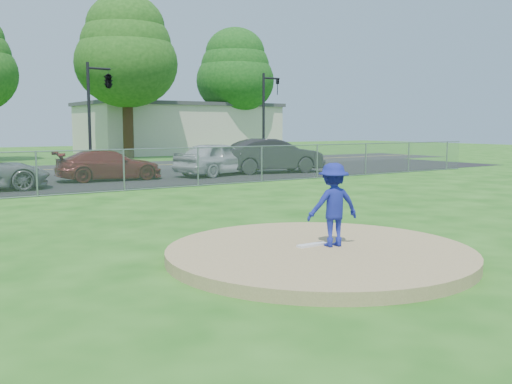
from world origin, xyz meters
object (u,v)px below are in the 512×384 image
Objects in this scene: pitcher at (333,205)px; parked_car_darkred at (109,165)px; traffic_signal_center at (106,82)px; parked_car_pearl at (218,159)px; parked_car_charcoal at (272,156)px; tree_far_right at (235,71)px; commercial_building at (179,128)px; tree_right at (126,51)px; traffic_signal_right at (267,109)px.

pitcher is 0.33× the size of parked_car_darkred.
pitcher is at bearing -99.45° from traffic_signal_center.
parked_car_darkred is 0.97× the size of parked_car_pearl.
parked_car_darkred is 0.87× the size of parked_car_charcoal.
traffic_signal_center is 7.24m from parked_car_darkred.
parked_car_charcoal is at bearing -108.30° from pitcher.
tree_far_right reaches higher than traffic_signal_center.
pitcher is 0.29× the size of parked_car_charcoal.
parked_car_charcoal is at bearing -89.59° from parked_car_darkred.
commercial_building is 2.93× the size of traffic_signal_center.
parked_car_charcoal is at bearing -110.19° from parked_car_pearl.
tree_right is 12.08m from traffic_signal_right.
tree_right is 7.81× the size of pitcher.
commercial_building is at bearing -3.84° from parked_car_charcoal.
tree_far_right is (4.00, -3.00, 4.90)m from commercial_building.
commercial_building is 25.90m from parked_car_darkred.
parked_car_pearl is (5.18, -0.43, 0.14)m from parked_car_darkred.
commercial_building is 23.17m from parked_car_charcoal.
traffic_signal_center is at bearing -85.69° from pitcher.
parked_car_charcoal is at bearing -46.11° from traffic_signal_center.
tree_right is (-7.00, -6.00, 5.49)m from commercial_building.
parked_car_pearl is at bearing -89.73° from parked_car_darkred.
traffic_signal_center is at bearing -116.71° from tree_right.
parked_car_pearl is at bearing -99.59° from pitcher.
tree_far_right is 40.62m from pitcher.
parked_car_charcoal is (6.13, -6.37, -3.75)m from traffic_signal_center.
parked_car_pearl is (-1.85, -16.15, -6.85)m from tree_right.
parked_car_charcoal reaches higher than pitcher.
traffic_signal_center is at bearing 54.83° from parked_car_charcoal.
traffic_signal_center is 22.60m from pitcher.
tree_far_right is at bearing 39.04° from traffic_signal_center.
tree_far_right reaches higher than parked_car_pearl.
traffic_signal_center is at bearing 11.48° from parked_car_pearl.
tree_right reaches higher than parked_car_darkred.
commercial_building is 3.54× the size of parked_car_pearl.
traffic_signal_center is (-16.03, -13.00, -2.45)m from tree_far_right.
parked_car_darkred is (-7.03, -15.72, -6.99)m from tree_right.
tree_far_right is 14.69m from traffic_signal_right.
traffic_signal_center is 1.21× the size of parked_car_pearl.
parked_car_charcoal is at bearing -86.16° from tree_right.
tree_right is 17.64m from parked_car_pearl.
tree_far_right reaches higher than pitcher.
parked_car_charcoal reaches higher than parked_car_darkred.
tree_far_right is at bearing 66.09° from traffic_signal_right.
commercial_building is 20.17m from traffic_signal_center.
tree_far_right is 26.77m from parked_car_darkred.
tree_right is at bearing -139.40° from commercial_building.
traffic_signal_right is at bearing -113.91° from tree_far_right.
parked_car_darkred is (-2.00, -5.72, -3.95)m from traffic_signal_center.
traffic_signal_right is 1.21× the size of parked_car_pearl.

